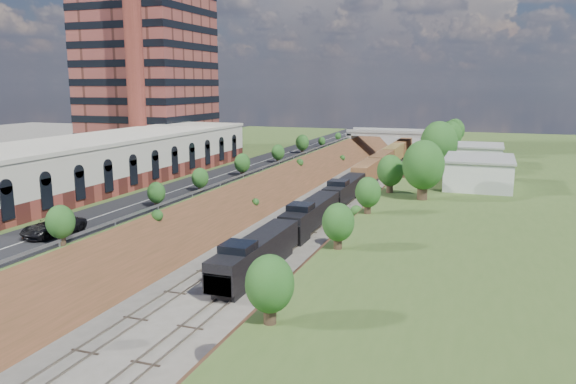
# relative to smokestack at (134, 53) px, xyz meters

# --- Properties ---
(ground) EXTENTS (400.00, 400.00, 0.00)m
(ground) POSITION_rel_smokestack_xyz_m (36.00, -56.00, -25.00)
(ground) COLOR #6B665B
(ground) RESTS_ON ground
(platform_left) EXTENTS (44.00, 180.00, 5.00)m
(platform_left) POSITION_rel_smokestack_xyz_m (3.00, 4.00, -22.50)
(platform_left) COLOR #445E27
(platform_left) RESTS_ON ground
(platform_right) EXTENTS (44.00, 180.00, 5.00)m
(platform_right) POSITION_rel_smokestack_xyz_m (69.00, 4.00, -22.50)
(platform_right) COLOR #445E27
(platform_right) RESTS_ON ground
(embankment_left) EXTENTS (10.00, 180.00, 10.00)m
(embankment_left) POSITION_rel_smokestack_xyz_m (25.00, 4.00, -25.00)
(embankment_left) COLOR brown
(embankment_left) RESTS_ON ground
(embankment_right) EXTENTS (10.00, 180.00, 10.00)m
(embankment_right) POSITION_rel_smokestack_xyz_m (47.00, 4.00, -25.00)
(embankment_right) COLOR brown
(embankment_right) RESTS_ON ground
(rail_left_track) EXTENTS (1.58, 180.00, 0.18)m
(rail_left_track) POSITION_rel_smokestack_xyz_m (33.40, 4.00, -24.91)
(rail_left_track) COLOR gray
(rail_left_track) RESTS_ON ground
(rail_right_track) EXTENTS (1.58, 180.00, 0.18)m
(rail_right_track) POSITION_rel_smokestack_xyz_m (38.60, 4.00, -24.91)
(rail_right_track) COLOR gray
(rail_right_track) RESTS_ON ground
(road) EXTENTS (8.00, 180.00, 0.10)m
(road) POSITION_rel_smokestack_xyz_m (20.50, 4.00, -19.95)
(road) COLOR black
(road) RESTS_ON platform_left
(guardrail) EXTENTS (0.10, 171.00, 0.70)m
(guardrail) POSITION_rel_smokestack_xyz_m (24.60, 3.80, -19.45)
(guardrail) COLOR #99999E
(guardrail) RESTS_ON platform_left
(commercial_building) EXTENTS (14.30, 62.30, 7.00)m
(commercial_building) POSITION_rel_smokestack_xyz_m (8.00, -18.00, -16.49)
(commercial_building) COLOR brown
(commercial_building) RESTS_ON platform_left
(highrise_tower) EXTENTS (22.00, 22.00, 53.90)m
(highrise_tower) POSITION_rel_smokestack_xyz_m (-8.00, 16.00, 7.88)
(highrise_tower) COLOR brown
(highrise_tower) RESTS_ON platform_left
(smokestack) EXTENTS (3.20, 3.20, 40.00)m
(smokestack) POSITION_rel_smokestack_xyz_m (0.00, 0.00, 0.00)
(smokestack) COLOR brown
(smokestack) RESTS_ON platform_left
(overpass) EXTENTS (24.50, 8.30, 7.40)m
(overpass) POSITION_rel_smokestack_xyz_m (36.00, 66.00, -20.08)
(overpass) COLOR gray
(overpass) RESTS_ON ground
(white_building_near) EXTENTS (9.00, 12.00, 4.00)m
(white_building_near) POSITION_rel_smokestack_xyz_m (59.50, -4.00, -18.00)
(white_building_near) COLOR silver
(white_building_near) RESTS_ON platform_right
(white_building_far) EXTENTS (8.00, 10.00, 3.60)m
(white_building_far) POSITION_rel_smokestack_xyz_m (59.00, 18.00, -18.20)
(white_building_far) COLOR silver
(white_building_far) RESTS_ON platform_right
(tree_right_large) EXTENTS (5.25, 5.25, 7.61)m
(tree_right_large) POSITION_rel_smokestack_xyz_m (53.00, -16.00, -15.62)
(tree_right_large) COLOR #473323
(tree_right_large) RESTS_ON platform_right
(tree_left_crest) EXTENTS (2.45, 2.45, 3.55)m
(tree_left_crest) POSITION_rel_smokestack_xyz_m (24.20, -36.00, -17.96)
(tree_left_crest) COLOR #473323
(tree_left_crest) RESTS_ON platform_left
(freight_train) EXTENTS (3.00, 120.84, 4.55)m
(freight_train) POSITION_rel_smokestack_xyz_m (38.60, 17.36, -22.46)
(freight_train) COLOR black
(freight_train) RESTS_ON ground
(suv) EXTENTS (3.88, 6.68, 1.75)m
(suv) POSITION_rel_smokestack_xyz_m (21.48, -45.89, -19.03)
(suv) COLOR black
(suv) RESTS_ON road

